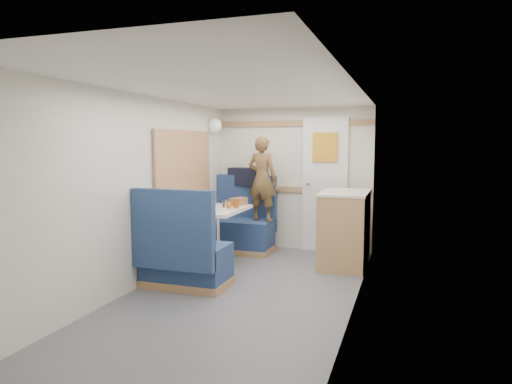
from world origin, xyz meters
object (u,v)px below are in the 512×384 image
(duffel_bag, at_px, (248,177))
(wine_glass, at_px, (211,199))
(dinette_table, at_px, (217,221))
(tumbler_left, at_px, (192,207))
(person, at_px, (262,179))
(salt_grinder, at_px, (210,204))
(tray, at_px, (216,210))
(pepper_grinder, at_px, (227,203))
(dome_light, at_px, (214,125))
(orange_fruit, at_px, (229,205))
(tumbler_mid, at_px, (213,202))
(bench_far, at_px, (241,230))
(beer_glass, at_px, (236,204))
(bench_near, at_px, (184,259))
(tumbler_right, at_px, (225,204))
(cheese_block, at_px, (209,207))
(galley_counter, at_px, (344,228))
(bread_loaf, at_px, (238,202))

(duffel_bag, height_order, wine_glass, duffel_bag)
(dinette_table, bearing_deg, tumbler_left, -110.65)
(person, height_order, salt_grinder, person)
(person, distance_m, duffel_bag, 0.42)
(tray, height_order, pepper_grinder, pepper_grinder)
(wine_glass, xyz_separation_m, tumbler_left, (-0.13, -0.24, -0.07))
(dome_light, height_order, tumbler_left, dome_light)
(dome_light, xyz_separation_m, person, (0.70, -0.02, -0.73))
(tray, relative_size, orange_fruit, 4.37)
(tumbler_mid, bearing_deg, duffel_bag, 83.73)
(bench_far, relative_size, dome_light, 5.25)
(tray, height_order, salt_grinder, salt_grinder)
(beer_glass, bearing_deg, dinette_table, -159.64)
(dinette_table, bearing_deg, bench_near, -90.00)
(tumbler_mid, relative_size, tumbler_right, 1.02)
(tray, bearing_deg, dome_light, 114.31)
(duffel_bag, relative_size, tray, 1.69)
(bench_far, bearing_deg, dome_light, -177.88)
(dinette_table, relative_size, pepper_grinder, 9.35)
(duffel_bag, height_order, tumbler_right, duffel_bag)
(cheese_block, bearing_deg, galley_counter, 26.04)
(wine_glass, bearing_deg, person, 71.21)
(bench_near, bearing_deg, bench_far, 90.00)
(tumbler_left, distance_m, tumbler_mid, 0.52)
(bread_loaf, bearing_deg, person, 73.04)
(galley_counter, xyz_separation_m, pepper_grinder, (-1.38, -0.44, 0.30))
(tumbler_right, bearing_deg, galley_counter, 21.83)
(pepper_grinder, bearing_deg, bread_loaf, 71.70)
(wine_glass, distance_m, tumbler_left, 0.28)
(tray, height_order, cheese_block, cheese_block)
(dinette_table, height_order, cheese_block, cheese_block)
(dome_light, height_order, tumbler_right, dome_light)
(tumbler_right, bearing_deg, dome_light, 120.56)
(duffel_bag, xyz_separation_m, orange_fruit, (0.19, -1.19, -0.25))
(tumbler_right, relative_size, salt_grinder, 1.05)
(duffel_bag, bearing_deg, wine_glass, -77.28)
(dome_light, height_order, bread_loaf, dome_light)
(tumbler_mid, distance_m, salt_grinder, 0.16)
(duffel_bag, distance_m, tumbler_right, 1.15)
(tray, distance_m, tumbler_mid, 0.38)
(cheese_block, xyz_separation_m, wine_glass, (-0.00, 0.04, 0.09))
(bench_near, height_order, bread_loaf, bench_near)
(cheese_block, bearing_deg, tumbler_left, -122.41)
(galley_counter, xyz_separation_m, orange_fruit, (-1.28, -0.62, 0.31))
(dinette_table, xyz_separation_m, beer_glass, (0.22, 0.08, 0.21))
(duffel_bag, distance_m, tray, 1.34)
(tumbler_left, distance_m, salt_grinder, 0.36)
(tumbler_left, height_order, tumbler_mid, tumbler_left)
(wine_glass, height_order, beer_glass, wine_glass)
(bench_far, height_order, orange_fruit, bench_far)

